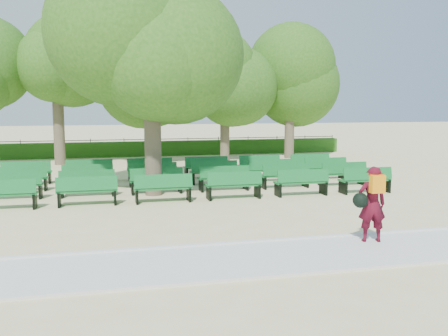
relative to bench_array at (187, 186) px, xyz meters
name	(u,v)px	position (x,y,z in m)	size (l,w,h in m)	color
ground	(172,197)	(-0.81, -1.74, -0.10)	(120.00, 120.00, 0.00)	beige
paving	(221,262)	(-0.81, -9.14, -0.07)	(30.00, 2.20, 0.06)	silver
curb	(209,245)	(-0.81, -7.99, -0.05)	(30.00, 0.12, 0.10)	silver
hedge	(141,149)	(-0.81, 12.26, 0.35)	(26.00, 0.70, 0.90)	#265B17
fence	(141,155)	(-0.81, 12.66, -0.10)	(26.00, 0.10, 1.02)	black
tree_line	(147,164)	(-0.81, 8.26, -0.10)	(21.80, 6.80, 7.04)	#33641B
bench_array	(187,186)	(0.00, 0.00, 0.00)	(1.89, 0.61, 1.19)	#126829
tree_among	(151,51)	(-1.38, -1.13, 4.93)	(5.40, 5.40, 7.48)	brown
person	(371,203)	(2.86, -8.59, 0.87)	(0.86, 0.56, 1.75)	#4D0B19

